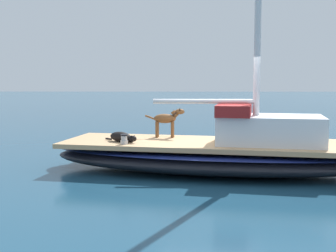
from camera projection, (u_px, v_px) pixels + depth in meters
The scene contains 6 objects.
ground_plane at pixel (213, 172), 9.97m from camera, with size 120.00×120.00×0.00m, color navy.
sailboat_main at pixel (213, 157), 9.93m from camera, with size 3.82×7.58×0.66m.
cabin_house at pixel (266, 128), 9.62m from camera, with size 1.79×2.45×0.84m.
dog_brown at pixel (167, 120), 10.62m from camera, with size 0.26×0.94×0.70m.
dog_black at pixel (122, 137), 9.90m from camera, with size 0.66×0.79×0.22m.
deck_winch at pixel (124, 140), 9.56m from camera, with size 0.16×0.16×0.21m.
Camera 1 is at (9.82, -0.83, 2.05)m, focal length 48.35 mm.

